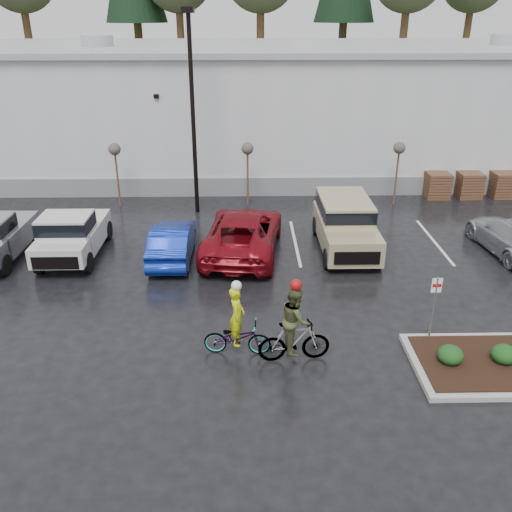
{
  "coord_description": "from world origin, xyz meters",
  "views": [
    {
      "loc": [
        -1.62,
        -13.34,
        9.06
      ],
      "look_at": [
        -1.27,
        3.76,
        1.3
      ],
      "focal_mm": 38.0,
      "sensor_mm": 36.0,
      "label": 1
    }
  ],
  "objects_px": {
    "car_red": "(243,233)",
    "pallet_stack_c": "(503,185)",
    "sapling_west": "(115,153)",
    "cyclist_hivis": "(237,331)",
    "pallet_stack_b": "(469,185)",
    "fire_lane_sign": "(434,302)",
    "sapling_mid": "(247,152)",
    "pickup_white": "(75,231)",
    "suv_tan": "(346,226)",
    "pallet_stack_a": "(437,185)",
    "cyclist_olive": "(294,332)",
    "car_blue": "(173,241)",
    "lamppost": "(192,93)",
    "sapling_east": "(399,151)"
  },
  "relations": [
    {
      "from": "sapling_mid",
      "to": "suv_tan",
      "type": "relative_size",
      "value": 0.63
    },
    {
      "from": "sapling_mid",
      "to": "cyclist_olive",
      "type": "xyz_separation_m",
      "value": [
        1.21,
        -13.55,
        -1.81
      ]
    },
    {
      "from": "fire_lane_sign",
      "to": "pallet_stack_c",
      "type": "bearing_deg",
      "value": 59.28
    },
    {
      "from": "fire_lane_sign",
      "to": "car_blue",
      "type": "distance_m",
      "value": 10.47
    },
    {
      "from": "pickup_white",
      "to": "suv_tan",
      "type": "height_order",
      "value": "suv_tan"
    },
    {
      "from": "pallet_stack_b",
      "to": "cyclist_hivis",
      "type": "relative_size",
      "value": 0.58
    },
    {
      "from": "lamppost",
      "to": "pallet_stack_c",
      "type": "bearing_deg",
      "value": 7.13
    },
    {
      "from": "pallet_stack_a",
      "to": "car_blue",
      "type": "height_order",
      "value": "car_blue"
    },
    {
      "from": "fire_lane_sign",
      "to": "pickup_white",
      "type": "relative_size",
      "value": 0.42
    },
    {
      "from": "sapling_east",
      "to": "pallet_stack_a",
      "type": "relative_size",
      "value": 2.37
    },
    {
      "from": "fire_lane_sign",
      "to": "cyclist_olive",
      "type": "height_order",
      "value": "cyclist_olive"
    },
    {
      "from": "car_red",
      "to": "suv_tan",
      "type": "height_order",
      "value": "suv_tan"
    },
    {
      "from": "lamppost",
      "to": "pickup_white",
      "type": "xyz_separation_m",
      "value": [
        -4.52,
        -4.92,
        -4.71
      ]
    },
    {
      "from": "sapling_east",
      "to": "fire_lane_sign",
      "type": "xyz_separation_m",
      "value": [
        -2.2,
        -12.8,
        -1.32
      ]
    },
    {
      "from": "pallet_stack_c",
      "to": "fire_lane_sign",
      "type": "relative_size",
      "value": 0.61
    },
    {
      "from": "car_blue",
      "to": "lamppost",
      "type": "bearing_deg",
      "value": -95.27
    },
    {
      "from": "car_blue",
      "to": "pallet_stack_a",
      "type": "bearing_deg",
      "value": -149.85
    },
    {
      "from": "sapling_east",
      "to": "pickup_white",
      "type": "relative_size",
      "value": 0.62
    },
    {
      "from": "car_red",
      "to": "pallet_stack_c",
      "type": "bearing_deg",
      "value": -145.78
    },
    {
      "from": "car_blue",
      "to": "suv_tan",
      "type": "bearing_deg",
      "value": -173.92
    },
    {
      "from": "pallet_stack_b",
      "to": "cyclist_hivis",
      "type": "height_order",
      "value": "cyclist_hivis"
    },
    {
      "from": "pallet_stack_a",
      "to": "cyclist_olive",
      "type": "height_order",
      "value": "cyclist_olive"
    },
    {
      "from": "sapling_east",
      "to": "suv_tan",
      "type": "distance_m",
      "value": 6.98
    },
    {
      "from": "pallet_stack_a",
      "to": "pickup_white",
      "type": "bearing_deg",
      "value": -157.87
    },
    {
      "from": "sapling_east",
      "to": "car_blue",
      "type": "bearing_deg",
      "value": -148.33
    },
    {
      "from": "lamppost",
      "to": "car_red",
      "type": "xyz_separation_m",
      "value": [
        2.27,
        -4.93,
        -4.83
      ]
    },
    {
      "from": "pallet_stack_b",
      "to": "car_blue",
      "type": "height_order",
      "value": "car_blue"
    },
    {
      "from": "car_blue",
      "to": "car_red",
      "type": "distance_m",
      "value": 2.86
    },
    {
      "from": "pallet_stack_b",
      "to": "pallet_stack_c",
      "type": "distance_m",
      "value": 1.8
    },
    {
      "from": "pallet_stack_a",
      "to": "pallet_stack_b",
      "type": "height_order",
      "value": "same"
    },
    {
      "from": "pallet_stack_b",
      "to": "cyclist_hivis",
      "type": "bearing_deg",
      "value": -130.45
    },
    {
      "from": "pallet_stack_c",
      "to": "pickup_white",
      "type": "xyz_separation_m",
      "value": [
        -20.52,
        -6.92,
        0.3
      ]
    },
    {
      "from": "cyclist_olive",
      "to": "sapling_mid",
      "type": "bearing_deg",
      "value": -0.41
    },
    {
      "from": "fire_lane_sign",
      "to": "cyclist_hivis",
      "type": "height_order",
      "value": "cyclist_hivis"
    },
    {
      "from": "sapling_east",
      "to": "car_red",
      "type": "xyz_separation_m",
      "value": [
        -7.73,
        -5.93,
        -1.88
      ]
    },
    {
      "from": "pallet_stack_a",
      "to": "car_blue",
      "type": "distance_m",
      "value": 15.03
    },
    {
      "from": "pallet_stack_c",
      "to": "suv_tan",
      "type": "relative_size",
      "value": 0.26
    },
    {
      "from": "sapling_west",
      "to": "pallet_stack_b",
      "type": "height_order",
      "value": "sapling_west"
    },
    {
      "from": "sapling_east",
      "to": "car_blue",
      "type": "distance_m",
      "value": 12.53
    },
    {
      "from": "sapling_west",
      "to": "cyclist_hivis",
      "type": "relative_size",
      "value": 1.37
    },
    {
      "from": "pallet_stack_a",
      "to": "car_red",
      "type": "height_order",
      "value": "car_red"
    },
    {
      "from": "sapling_mid",
      "to": "pickup_white",
      "type": "height_order",
      "value": "sapling_mid"
    },
    {
      "from": "pickup_white",
      "to": "suv_tan",
      "type": "relative_size",
      "value": 1.02
    },
    {
      "from": "pallet_stack_b",
      "to": "pallet_stack_c",
      "type": "relative_size",
      "value": 1.0
    },
    {
      "from": "pallet_stack_b",
      "to": "car_blue",
      "type": "bearing_deg",
      "value": -153.03
    },
    {
      "from": "car_red",
      "to": "sapling_east",
      "type": "bearing_deg",
      "value": -135.07
    },
    {
      "from": "lamppost",
      "to": "cyclist_hivis",
      "type": "xyz_separation_m",
      "value": [
        2.11,
        -12.18,
        -4.96
      ]
    },
    {
      "from": "lamppost",
      "to": "car_red",
      "type": "relative_size",
      "value": 1.51
    },
    {
      "from": "pallet_stack_c",
      "to": "car_blue",
      "type": "xyz_separation_m",
      "value": [
        -16.53,
        -7.49,
        0.05
      ]
    },
    {
      "from": "sapling_east",
      "to": "cyclist_hivis",
      "type": "xyz_separation_m",
      "value": [
        -7.89,
        -13.18,
        -2.0
      ]
    }
  ]
}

